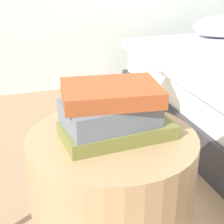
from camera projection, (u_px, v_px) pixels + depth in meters
side_table at (112, 220)px, 1.08m from camera, size 0.47×0.47×0.57m
book_olive at (117, 131)px, 0.96m from camera, size 0.30×0.17×0.04m
book_slate at (109, 112)px, 0.94m from camera, size 0.25×0.18×0.06m
book_rust at (113, 93)px, 0.93m from camera, size 0.27×0.21×0.04m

